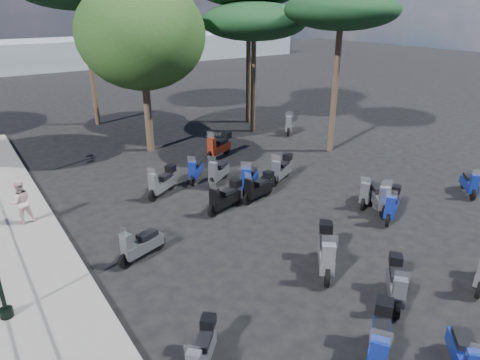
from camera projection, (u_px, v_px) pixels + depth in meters
ground at (290, 259)px, 12.23m from camera, size 120.00×120.00×0.00m
sidewalk at (24, 282)px, 11.10m from camera, size 3.00×30.00×0.15m
pedestrian_far at (21, 202)px, 13.68m from camera, size 0.75×0.61×1.47m
scooter_2 at (202, 354)px, 8.33m from camera, size 1.17×1.16×1.19m
scooter_3 at (141, 245)px, 12.04m from camera, size 1.60×0.75×1.32m
scooter_4 at (162, 183)px, 16.12m from camera, size 1.50×1.01×1.33m
scooter_6 at (379, 343)px, 8.45m from camera, size 1.59×1.19×1.45m
scooter_7 at (396, 285)px, 10.31m from camera, size 1.30×1.20×1.29m
scooter_8 at (326, 253)px, 11.50m from camera, size 1.38×1.51×1.49m
scooter_9 at (225, 198)px, 14.88m from camera, size 1.61×0.71×1.31m
scooter_10 at (195, 171)px, 17.47m from camera, size 1.15×1.20×1.25m
scooter_12 at (463, 357)px, 8.26m from camera, size 1.22×1.17×1.27m
scooter_14 at (258, 188)px, 15.73m from camera, size 1.58×0.63×1.27m
scooter_15 at (249, 179)px, 16.44m from camera, size 1.43×1.27×1.44m
scooter_16 at (218, 173)px, 17.18m from camera, size 1.48×1.06×1.36m
scooter_18 at (392, 206)px, 14.34m from camera, size 1.49×0.96×1.30m
scooter_19 at (379, 198)px, 14.90m from camera, size 1.13×1.54×1.43m
scooter_20 at (281, 170)px, 17.35m from camera, size 1.55×0.94×1.34m
scooter_21 at (219, 147)px, 20.06m from camera, size 1.70×0.94×1.43m
scooter_24 at (469, 184)px, 16.21m from camera, size 1.14×1.16×1.22m
scooter_25 at (367, 193)px, 15.42m from camera, size 1.44×0.90×1.26m
scooter_26 at (289, 125)px, 23.84m from camera, size 1.33×1.29×1.39m
broadleaf_tree at (141, 35)px, 19.16m from camera, size 5.80×5.80×7.94m
pine_1 at (254, 22)px, 22.20m from camera, size 5.59×5.59×6.88m
pine_3 at (341, 11)px, 18.71m from camera, size 5.05×5.05×7.40m
distant_hills at (18, 56)px, 45.97m from camera, size 70.00×8.00×3.00m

